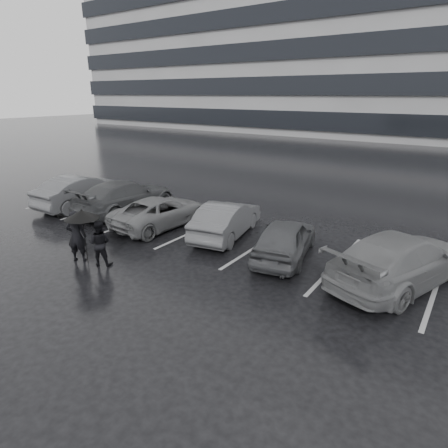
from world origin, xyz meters
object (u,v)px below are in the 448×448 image
car_main (285,238)px  car_west_b (161,211)px  car_east (401,259)px  car_west_c (126,196)px  pedestrian_right (100,243)px  pedestrian_left (76,236)px  car_west_a (227,219)px  car_west_d (82,191)px

car_main → car_west_b: (-5.50, -0.07, -0.05)m
car_west_b → car_east: size_ratio=0.85×
car_west_c → pedestrian_right: (3.70, -4.26, 0.01)m
car_west_b → pedestrian_left: size_ratio=2.55×
pedestrian_left → car_west_c: bearing=-90.5°
car_west_c → car_east: (11.61, -0.18, 0.01)m
car_west_b → pedestrian_right: 3.93m
car_east → car_main: bearing=22.6°
car_west_a → pedestrian_right: size_ratio=2.75×
car_west_b → car_east: car_east is taller
car_west_c → car_west_d: size_ratio=1.10×
car_west_b → car_west_c: size_ratio=0.87×
car_west_a → pedestrian_right: bearing=55.9°
pedestrian_left → car_west_a: bearing=-152.8°
pedestrian_right → car_west_c: bearing=-78.5°
pedestrian_left → car_main: bearing=-175.4°
pedestrian_left → car_west_d: bearing=-69.6°
car_west_b → pedestrian_right: bearing=108.3°
car_west_b → car_main: bearing=-176.4°
car_west_a → car_west_d: 7.90m
car_main → car_east: bearing=171.1°
car_main → car_west_d: size_ratio=0.84×
car_west_b → pedestrian_left: 4.02m
car_main → car_west_a: size_ratio=0.95×
car_west_c → car_west_a: bearing=-178.9°
car_west_a → car_west_b: bearing=-0.3°
car_main → car_west_c: car_west_c is taller
car_west_b → pedestrian_right: size_ratio=2.96×
car_west_d → car_east: car_west_d is taller
car_west_a → car_east: (6.13, -0.28, 0.07)m
car_west_a → car_west_b: 2.88m
car_west_a → car_main: bearing=157.3°
car_west_b → car_west_c: car_west_c is taller
car_main → car_west_c: size_ratio=0.76×
car_west_c → pedestrian_left: (2.85, -4.48, 0.12)m
car_east → car_west_a: bearing=16.2°
car_main → car_east: 3.46m
car_west_c → car_west_d: (-2.40, -0.58, 0.02)m
car_west_c → car_east: car_east is taller
car_west_d → pedestrian_left: size_ratio=2.67×
car_west_d → car_east: size_ratio=0.89×
car_west_d → pedestrian_left: 6.54m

